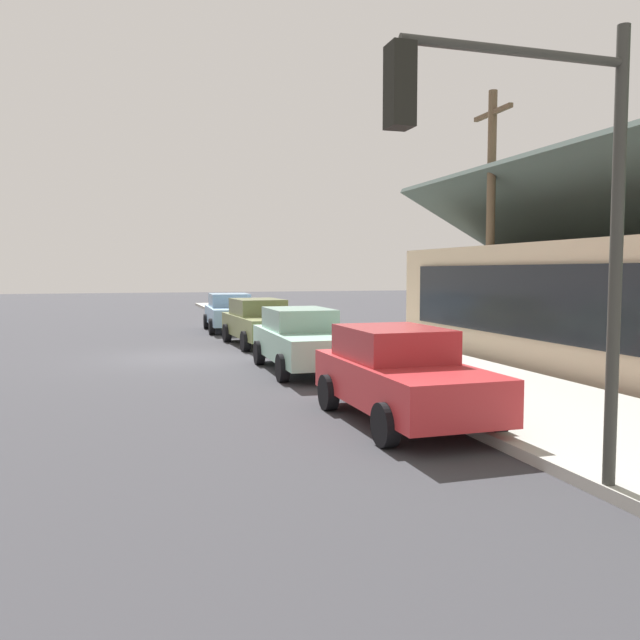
{
  "coord_description": "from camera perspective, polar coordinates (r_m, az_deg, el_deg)",
  "views": [
    {
      "loc": [
        19.52,
        -1.6,
        2.57
      ],
      "look_at": [
        1.85,
        3.72,
        1.17
      ],
      "focal_mm": 36.55,
      "sensor_mm": 36.0,
      "label": 1
    }
  ],
  "objects": [
    {
      "name": "traffic_light_main",
      "position": [
        7.31,
        18.26,
        11.37
      ],
      "size": [
        0.37,
        2.79,
        5.2
      ],
      "color": "#383833",
      "rests_on": "ground"
    },
    {
      "name": "car_cherry",
      "position": [
        11.18,
        7.04,
        -4.73
      ],
      "size": [
        4.32,
        2.02,
        1.59
      ],
      "rotation": [
        0.0,
        0.0,
        0.01
      ],
      "color": "red",
      "rests_on": "ground"
    },
    {
      "name": "storefront_building",
      "position": [
        20.24,
        25.43,
        1.72
      ],
      "size": [
        13.41,
        8.15,
        5.5
      ],
      "color": "#CCB293",
      "rests_on": "ground"
    },
    {
      "name": "car_skyblue",
      "position": [
        28.11,
        -7.87,
        0.7
      ],
      "size": [
        4.47,
        2.19,
        1.59
      ],
      "rotation": [
        0.0,
        0.0,
        -0.04
      ],
      "color": "#8CB7E0",
      "rests_on": "ground"
    },
    {
      "name": "car_seafoam",
      "position": [
        16.75,
        -1.56,
        -1.68
      ],
      "size": [
        4.72,
        2.02,
        1.59
      ],
      "rotation": [
        0.0,
        0.0,
        -0.01
      ],
      "color": "#9ED1BC",
      "rests_on": "ground"
    },
    {
      "name": "fire_hydrant_red",
      "position": [
        15.43,
        5.48,
        -3.41
      ],
      "size": [
        0.22,
        0.22,
        0.71
      ],
      "color": "red",
      "rests_on": "sidewalk_curb"
    },
    {
      "name": "utility_pole_wooden",
      "position": [
        18.88,
        14.7,
        8.31
      ],
      "size": [
        1.8,
        0.24,
        7.5
      ],
      "color": "brown",
      "rests_on": "ground"
    },
    {
      "name": "sidewalk_curb",
      "position": [
        20.95,
        3.47,
        -2.51
      ],
      "size": [
        60.0,
        4.2,
        0.16
      ],
      "primitive_type": "cube",
      "color": "#B2AFA8",
      "rests_on": "ground"
    },
    {
      "name": "ground_plane",
      "position": [
        19.75,
        -11.99,
        -3.24
      ],
      "size": [
        120.0,
        120.0,
        0.0
      ],
      "primitive_type": "plane",
      "color": "#38383D"
    },
    {
      "name": "car_olive",
      "position": [
        22.57,
        -5.27,
        -0.15
      ],
      "size": [
        4.82,
        2.18,
        1.59
      ],
      "rotation": [
        0.0,
        0.0,
        0.05
      ],
      "color": "olive",
      "rests_on": "ground"
    }
  ]
}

